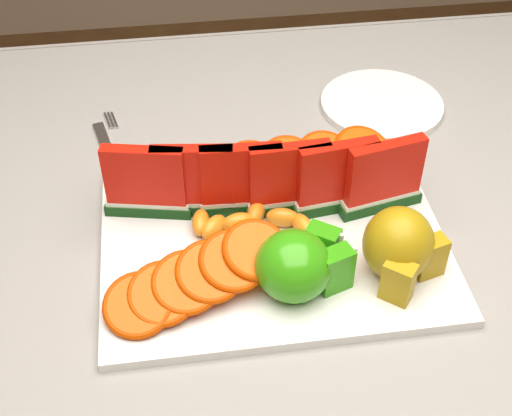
% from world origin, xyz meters
% --- Properties ---
extents(table, '(1.40, 0.90, 0.75)m').
position_xyz_m(table, '(0.00, 0.00, 0.65)').
color(table, '#4C3719').
rests_on(table, ground).
extents(tablecloth, '(1.53, 1.03, 0.20)m').
position_xyz_m(tablecloth, '(0.00, 0.00, 0.72)').
color(tablecloth, slate).
rests_on(tablecloth, table).
extents(platter, '(0.40, 0.30, 0.01)m').
position_xyz_m(platter, '(0.04, -0.00, 0.76)').
color(platter, silver).
rests_on(platter, tablecloth).
extents(apple_cluster, '(0.11, 0.10, 0.08)m').
position_xyz_m(apple_cluster, '(0.06, -0.08, 0.80)').
color(apple_cluster, '#16880B').
rests_on(apple_cluster, platter).
extents(pear_cluster, '(0.10, 0.11, 0.09)m').
position_xyz_m(pear_cluster, '(0.17, -0.07, 0.81)').
color(pear_cluster, '#9B6C11').
rests_on(pear_cluster, platter).
extents(side_plate, '(0.22, 0.22, 0.01)m').
position_xyz_m(side_plate, '(0.25, 0.26, 0.76)').
color(side_plate, silver).
rests_on(side_plate, tablecloth).
extents(fork, '(0.05, 0.19, 0.00)m').
position_xyz_m(fork, '(-0.15, 0.20, 0.76)').
color(fork, silver).
rests_on(fork, tablecloth).
extents(watermelon_row, '(0.39, 0.07, 0.10)m').
position_xyz_m(watermelon_row, '(0.04, 0.05, 0.82)').
color(watermelon_row, '#0D3C0D').
rests_on(watermelon_row, platter).
extents(orange_fan_front, '(0.22, 0.13, 0.06)m').
position_xyz_m(orange_fan_front, '(-0.05, -0.07, 0.80)').
color(orange_fan_front, '#FB341A').
rests_on(orange_fan_front, platter).
extents(orange_fan_back, '(0.33, 0.10, 0.04)m').
position_xyz_m(orange_fan_back, '(0.06, 0.12, 0.79)').
color(orange_fan_back, '#FB341A').
rests_on(orange_fan_back, platter).
extents(tangerine_segments, '(0.15, 0.08, 0.02)m').
position_xyz_m(tangerine_segments, '(0.02, 0.02, 0.78)').
color(tangerine_segments, orange).
rests_on(tangerine_segments, platter).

